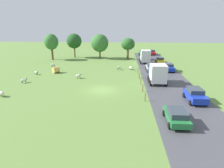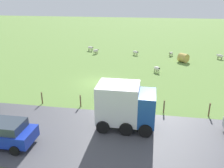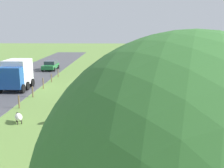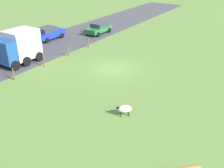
% 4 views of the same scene
% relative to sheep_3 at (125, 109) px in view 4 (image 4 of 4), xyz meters
% --- Properties ---
extents(ground_plane, '(160.00, 160.00, 0.00)m').
position_rel_sheep_3_xyz_m(ground_plane, '(5.05, -6.39, -0.52)').
color(ground_plane, olive).
extents(road_strip, '(8.00, 80.00, 0.06)m').
position_rel_sheep_3_xyz_m(road_strip, '(15.85, -6.39, -0.49)').
color(road_strip, '#47474C').
rests_on(road_strip, ground_plane).
extents(sheep_3, '(1.10, 1.03, 0.79)m').
position_rel_sheep_3_xyz_m(sheep_3, '(0.00, 0.00, 0.00)').
color(sheep_3, silver).
rests_on(sheep_3, ground_plane).
extents(fence_post_0, '(0.12, 0.12, 1.11)m').
position_rel_sheep_3_xyz_m(fence_post_0, '(11.23, -10.39, 0.04)').
color(fence_post_0, brown).
rests_on(fence_post_0, ground_plane).
extents(fence_post_1, '(0.12, 0.12, 1.10)m').
position_rel_sheep_3_xyz_m(fence_post_1, '(11.23, -6.75, 0.03)').
color(fence_post_1, brown).
rests_on(fence_post_1, ground_plane).
extents(fence_post_2, '(0.12, 0.12, 1.30)m').
position_rel_sheep_3_xyz_m(fence_post_2, '(11.23, -3.11, 0.13)').
color(fence_post_2, brown).
rests_on(fence_post_2, ground_plane).
extents(fence_post_3, '(0.12, 0.12, 1.12)m').
position_rel_sheep_3_xyz_m(fence_post_3, '(11.23, 0.52, 0.04)').
color(fence_post_3, brown).
rests_on(fence_post_3, ground_plane).
extents(truck_0, '(2.80, 4.21, 3.33)m').
position_rel_sheep_3_xyz_m(truck_0, '(14.03, -2.46, 1.31)').
color(truck_0, '#1E4C99').
rests_on(truck_0, road_strip).
extents(car_1, '(2.13, 4.23, 1.50)m').
position_rel_sheep_3_xyz_m(car_1, '(13.83, -16.11, 0.33)').
color(car_1, '#237238').
rests_on(car_1, road_strip).
extents(car_2, '(2.19, 4.20, 1.68)m').
position_rel_sheep_3_xyz_m(car_2, '(17.70, -10.05, 0.41)').
color(car_2, '#1933B2').
rests_on(car_2, road_strip).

